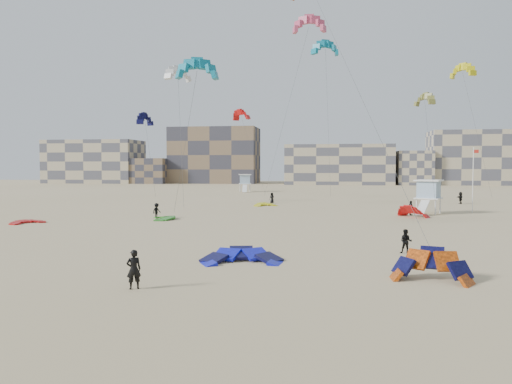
# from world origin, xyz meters

# --- Properties ---
(ground) EXTENTS (320.00, 320.00, 0.00)m
(ground) POSITION_xyz_m (0.00, 0.00, 0.00)
(ground) COLOR tan
(ground) RESTS_ON ground
(kite_ground_blue) EXTENTS (5.72, 5.92, 2.80)m
(kite_ground_blue) POSITION_xyz_m (3.52, 3.11, 0.00)
(kite_ground_blue) COLOR #0B1AE2
(kite_ground_blue) RESTS_ON ground
(kite_ground_orange) EXTENTS (4.66, 4.62, 3.87)m
(kite_ground_orange) POSITION_xyz_m (13.48, -0.05, 0.00)
(kite_ground_orange) COLOR #FF5C0D
(kite_ground_orange) RESTS_ON ground
(kite_ground_red) EXTENTS (4.33, 4.29, 0.79)m
(kite_ground_red) POSITION_xyz_m (-20.89, 19.35, 0.00)
(kite_ground_red) COLOR #D20007
(kite_ground_red) RESTS_ON ground
(kite_ground_green) EXTENTS (4.65, 4.51, 0.95)m
(kite_ground_green) POSITION_xyz_m (-9.01, 24.95, 0.00)
(kite_ground_green) COLOR #1F8B23
(kite_ground_green) RESTS_ON ground
(kite_ground_red_far) EXTENTS (5.32, 5.32, 3.76)m
(kite_ground_red_far) POSITION_xyz_m (17.39, 31.62, 0.00)
(kite_ground_red_far) COLOR #D20007
(kite_ground_red_far) RESTS_ON ground
(kite_ground_yellow) EXTENTS (4.47, 4.54, 1.50)m
(kite_ground_yellow) POSITION_xyz_m (-0.75, 43.99, 0.00)
(kite_ground_yellow) COLOR #C8D21A
(kite_ground_yellow) RESTS_ON ground
(kitesurfer_main) EXTENTS (0.79, 0.71, 1.81)m
(kitesurfer_main) POSITION_xyz_m (-0.20, -3.77, 0.91)
(kitesurfer_main) COLOR black
(kitesurfer_main) RESTS_ON ground
(kitesurfer_b) EXTENTS (0.88, 0.77, 1.56)m
(kitesurfer_b) POSITION_xyz_m (13.36, 7.70, 0.78)
(kitesurfer_b) COLOR black
(kitesurfer_b) RESTS_ON ground
(kitesurfer_c) EXTENTS (1.00, 1.20, 1.62)m
(kitesurfer_c) POSITION_xyz_m (-10.04, 25.86, 0.81)
(kitesurfer_c) COLOR black
(kitesurfer_c) RESTS_ON ground
(kitesurfer_d) EXTENTS (0.72, 1.05, 1.65)m
(kitesurfer_d) POSITION_xyz_m (17.40, 33.49, 0.83)
(kitesurfer_d) COLOR black
(kitesurfer_d) RESTS_ON ground
(kitesurfer_e) EXTENTS (0.89, 0.72, 1.59)m
(kitesurfer_e) POSITION_xyz_m (-0.52, 49.36, 0.79)
(kitesurfer_e) COLOR black
(kitesurfer_e) RESTS_ON ground
(kitesurfer_f) EXTENTS (0.79, 1.71, 1.78)m
(kitesurfer_f) POSITION_xyz_m (27.23, 52.33, 0.89)
(kitesurfer_f) COLOR black
(kitesurfer_f) RESTS_ON ground
(kite_fly_teal_a) EXTENTS (6.08, 7.39, 14.12)m
(kite_fly_teal_a) POSITION_xyz_m (-2.99, 17.03, 13.81)
(kite_fly_teal_a) COLOR #108EAC
(kite_fly_teal_a) RESTS_ON ground
(kite_fly_grey) EXTENTS (6.40, 12.61, 18.03)m
(kite_fly_grey) POSITION_xyz_m (-11.71, 38.82, 17.58)
(kite_fly_grey) COLOR white
(kite_fly_grey) RESTS_ON ground
(kite_fly_pink) EXTENTS (9.33, 12.41, 23.70)m
(kite_fly_pink) POSITION_xyz_m (5.43, 39.78, 23.51)
(kite_fly_pink) COLOR #E35682
(kite_fly_pink) RESTS_ON ground
(kite_fly_olive) EXTENTS (4.11, 13.31, 13.92)m
(kite_fly_olive) POSITION_xyz_m (19.89, 40.55, 13.82)
(kite_fly_olive) COLOR olive
(kite_fly_olive) RESTS_ON ground
(kite_fly_yellow) EXTENTS (6.81, 5.09, 19.25)m
(kite_fly_yellow) POSITION_xyz_m (26.80, 50.95, 19.10)
(kite_fly_yellow) COLOR #C8D21A
(kite_fly_yellow) RESTS_ON ground
(kite_fly_navy) EXTENTS (3.74, 3.82, 12.41)m
(kite_fly_navy) POSITION_xyz_m (-18.81, 45.08, 12.31)
(kite_fly_navy) COLOR #0E0F3E
(kite_fly_navy) RESTS_ON ground
(kite_fly_teal_b) EXTENTS (5.74, 7.06, 24.89)m
(kite_fly_teal_b) POSITION_xyz_m (7.16, 57.20, 24.46)
(kite_fly_teal_b) COLOR #108EAC
(kite_fly_teal_b) RESTS_ON ground
(kite_fly_red) EXTENTS (6.38, 4.91, 14.49)m
(kite_fly_red) POSITION_xyz_m (-6.73, 57.24, 13.99)
(kite_fly_red) COLOR #D20007
(kite_fly_red) RESTS_ON ground
(lifeguard_tower_near) EXTENTS (3.74, 5.95, 3.98)m
(lifeguard_tower_near) POSITION_xyz_m (19.74, 35.79, 1.98)
(lifeguard_tower_near) COLOR white
(lifeguard_tower_near) RESTS_ON ground
(lifeguard_tower_far) EXTENTS (3.06, 5.41, 3.81)m
(lifeguard_tower_far) POSITION_xyz_m (-10.41, 81.14, 1.89)
(lifeguard_tower_far) COLOR white
(lifeguard_tower_far) RESTS_ON ground
(flagpole) EXTENTS (0.64, 0.10, 7.83)m
(flagpole) POSITION_xyz_m (25.11, 37.58, 4.11)
(flagpole) COLOR white
(flagpole) RESTS_ON ground
(condo_west_a) EXTENTS (30.00, 15.00, 14.00)m
(condo_west_a) POSITION_xyz_m (-70.00, 130.00, 7.00)
(condo_west_a) COLOR tan
(condo_west_a) RESTS_ON ground
(condo_west_b) EXTENTS (28.00, 14.00, 18.00)m
(condo_west_b) POSITION_xyz_m (-30.00, 134.00, 9.00)
(condo_west_b) COLOR brown
(condo_west_b) RESTS_ON ground
(condo_mid) EXTENTS (32.00, 16.00, 12.00)m
(condo_mid) POSITION_xyz_m (10.00, 130.00, 6.00)
(condo_mid) COLOR tan
(condo_mid) RESTS_ON ground
(condo_east) EXTENTS (26.00, 14.00, 16.00)m
(condo_east) POSITION_xyz_m (50.00, 132.00, 8.00)
(condo_east) COLOR tan
(condo_east) RESTS_ON ground
(condo_fill_left) EXTENTS (12.00, 10.00, 8.00)m
(condo_fill_left) POSITION_xyz_m (-50.00, 128.00, 4.00)
(condo_fill_left) COLOR brown
(condo_fill_left) RESTS_ON ground
(condo_fill_right) EXTENTS (10.00, 10.00, 10.00)m
(condo_fill_right) POSITION_xyz_m (32.00, 128.00, 5.00)
(condo_fill_right) COLOR tan
(condo_fill_right) RESTS_ON ground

